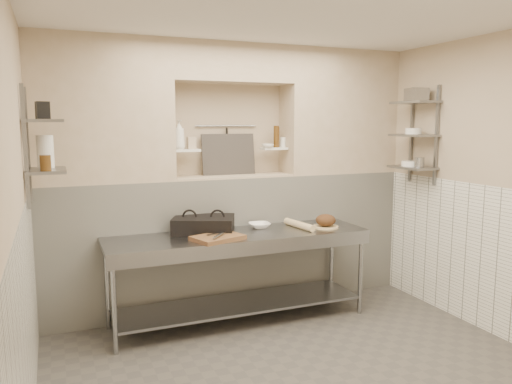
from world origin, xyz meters
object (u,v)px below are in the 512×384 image
panini_press (204,225)px  cutting_board (218,238)px  prep_table (239,259)px  bowl_alcove (268,146)px  bread_loaf (326,220)px  jug_left (45,151)px  rolling_pin (299,225)px  bottle_soap (179,135)px  mixing_bowl (260,225)px

panini_press → cutting_board: size_ratio=1.58×
prep_table → bowl_alcove: size_ratio=19.59×
prep_table → panini_press: (-0.30, 0.19, 0.34)m
bread_loaf → jug_left: jug_left is taller
prep_table → jug_left: bearing=179.9°
prep_table → rolling_pin: (0.67, 0.02, 0.29)m
cutting_board → bottle_soap: (-0.18, 0.69, 0.94)m
cutting_board → bowl_alcove: size_ratio=3.39×
bread_loaf → bowl_alcove: bearing=125.6°
bread_loaf → bowl_alcove: bowl_alcove is taller
cutting_board → mixing_bowl: size_ratio=2.04×
panini_press → bowl_alcove: bearing=44.3°
bottle_soap → jug_left: 1.38m
prep_table → cutting_board: bearing=-149.6°
rolling_pin → panini_press: bearing=170.2°
cutting_board → bread_loaf: 1.22m
jug_left → bowl_alcove: bearing=12.9°
cutting_board → rolling_pin: rolling_pin is taller
cutting_board → bottle_soap: size_ratio=1.51×
cutting_board → bread_loaf: size_ratio=2.15×
mixing_bowl → jug_left: size_ratio=0.82×
panini_press → bowl_alcove: size_ratio=5.34×
rolling_pin → cutting_board: bearing=-169.0°
panini_press → cutting_board: (0.03, -0.35, -0.06)m
panini_press → bottle_soap: size_ratio=2.38×
rolling_pin → bowl_alcove: size_ratio=3.51×
bottle_soap → rolling_pin: bearing=-24.5°
mixing_bowl → rolling_pin: rolling_pin is taller
prep_table → cutting_board: size_ratio=5.78×
mixing_bowl → bread_loaf: bread_loaf is taller
panini_press → cutting_board: 0.36m
prep_table → bottle_soap: (-0.45, 0.54, 1.22)m
prep_table → mixing_bowl: bearing=32.2°
cutting_board → bread_loaf: bearing=4.8°
jug_left → cutting_board: bearing=-6.4°
panini_press → prep_table: bearing=-9.2°
bowl_alcove → bottle_soap: bearing=178.8°
cutting_board → panini_press: bearing=95.2°
mixing_bowl → jug_left: jug_left is taller
prep_table → panini_press: size_ratio=3.67×
bottle_soap → prep_table: bearing=-49.9°
cutting_board → jug_left: bearing=173.6°
panini_press → jug_left: bearing=-149.1°
panini_press → bottle_soap: 0.96m
cutting_board → bread_loaf: (1.21, 0.10, 0.06)m
panini_press → jug_left: 1.62m
mixing_bowl → bread_loaf: (0.65, -0.24, 0.05)m
prep_table → bread_loaf: bread_loaf is taller
mixing_bowl → bowl_alcove: 0.90m
prep_table → panini_press: bearing=147.6°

